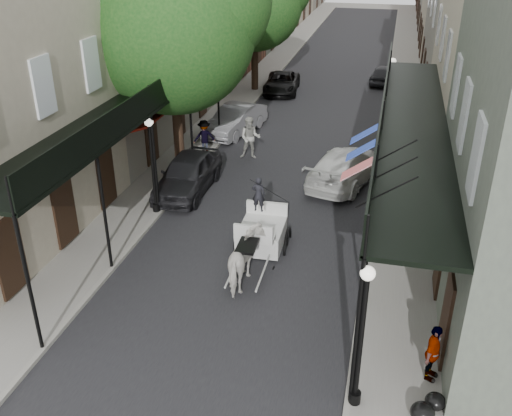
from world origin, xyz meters
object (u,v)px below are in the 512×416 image
Objects in this scene: pedestrian_walking at (250,138)px; car_left_far at (282,83)px; horse at (247,260)px; lamppost_right_near at (361,336)px; lamppost_left at (153,164)px; pedestrian_sidewalk_right at (433,353)px; car_left_mid at (235,120)px; tree_near at (182,21)px; carriage at (264,213)px; car_right_far at (385,74)px; lamppost_right_far at (390,93)px; pedestrian_sidewalk_left at (204,137)px; car_left_near at (188,174)px; car_right_near at (345,166)px.

car_left_far is (-0.80, 11.60, -0.38)m from pedestrian_walking.
horse is at bearing -86.60° from car_left_far.
lamppost_right_near is 0.82× the size of car_left_far.
lamppost_left is 0.82× the size of car_left_far.
pedestrian_sidewalk_right is 0.34× the size of car_left_mid.
tree_near is 8.79m from carriage.
pedestrian_walking is 16.42m from car_right_far.
lamppost_right_far is 2.42× the size of pedestrian_sidewalk_right.
carriage reaches higher than pedestrian_walking.
pedestrian_sidewalk_left reaches higher than car_left_far.
carriage is 0.76× the size of car_right_far.
lamppost_right_near is at bearing -52.74° from car_left_near.
carriage is at bearing -48.95° from tree_near.
car_left_near is at bearing 126.99° from lamppost_right_near.
car_right_near is at bearing 3.81° from tree_near.
lamppost_right_near reaches higher than carriage.
horse is 10.45m from pedestrian_walking.
lamppost_right_near is 1.81× the size of horse.
lamppost_right_far reaches higher than carriage.
horse is 7.22m from car_left_near.
carriage is at bearing -13.48° from lamppost_left.
car_left_far is at bearing 85.86° from lamppost_left.
car_right_far is at bearing 70.57° from lamppost_left.
lamppost_right_near reaches higher than car_left_mid.
car_right_near is at bearing 35.69° from pedestrian_sidewalk_right.
tree_near is at bearing 18.49° from car_right_near.
car_left_near is 6.65m from car_right_near.
tree_near is 2.09× the size of car_left_near.
lamppost_right_far is 1.85× the size of pedestrian_walking.
car_left_far is at bearing 84.21° from tree_near.
lamppost_right_near is at bearing -63.05° from carriage.
lamppost_left is at bearing -116.87° from pedestrian_walking.
lamppost_right_far is at bearing -86.83° from car_right_near.
car_left_mid is 8.47m from car_left_far.
lamppost_left is at bearing -88.66° from tree_near.
pedestrian_sidewalk_left is (-8.30, -5.77, -1.12)m from lamppost_right_far.
lamppost_left is 23.19m from car_right_far.
pedestrian_sidewalk_left is at bearing 1.41° from car_right_near.
tree_near is 2.14× the size of car_left_mid.
car_left_near is (0.50, 2.22, -1.26)m from lamppost_left.
car_left_mid is at bearing 90.26° from car_left_near.
lamppost_left is at bearing -99.19° from car_left_far.
car_right_far is at bearing 61.35° from pedestrian_walking.
lamppost_right_near is 12.79m from car_right_near.
car_left_mid is at bearing -23.86° from car_right_near.
pedestrian_sidewalk_right is 28.69m from car_right_far.
car_right_near is (2.16, 8.39, -0.11)m from horse.
tree_near is 8.91m from car_right_near.
lamppost_right_near is at bearing 145.75° from pedestrian_sidewalk_right.
tree_near is 2.14× the size of car_left_far.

